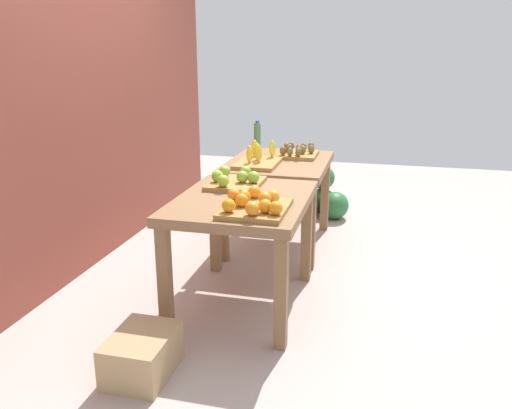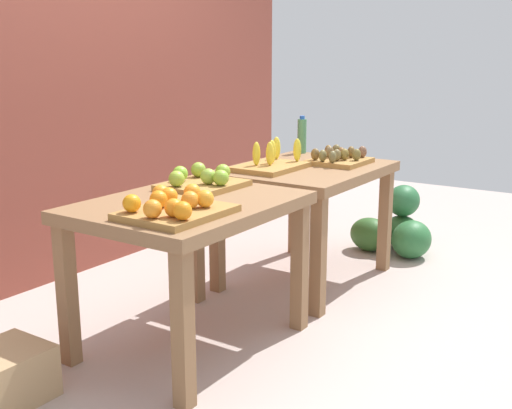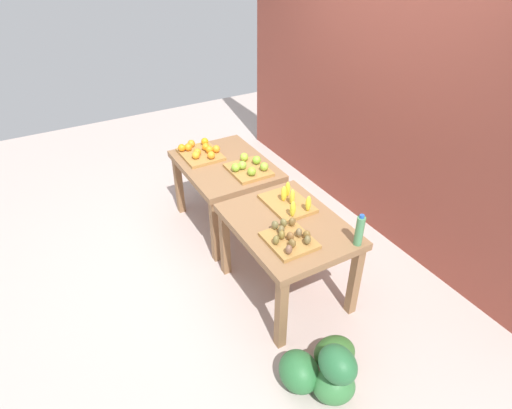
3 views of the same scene
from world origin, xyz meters
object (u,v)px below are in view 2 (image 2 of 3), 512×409
apple_bin (202,181)px  watermelon_pile (397,228)px  display_table_left (189,222)px  orange_bin (174,207)px  banana_crate (271,163)px  kiwi_bin (339,158)px  water_bottle (302,136)px  display_table_right (306,183)px

apple_bin → watermelon_pile: (1.75, -0.39, -0.59)m
display_table_left → orange_bin: bearing=-151.6°
orange_bin → apple_bin: (0.52, 0.26, -0.00)m
apple_bin → banana_crate: 0.67m
banana_crate → watermelon_pile: banana_crate is taller
watermelon_pile → kiwi_bin: bearing=168.3°
orange_bin → watermelon_pile: bearing=-3.1°
orange_bin → banana_crate: 1.22m
orange_bin → kiwi_bin: size_ratio=1.20×
kiwi_bin → water_bottle: size_ratio=1.44×
kiwi_bin → apple_bin: bearing=167.1°
display_table_right → water_bottle: bearing=32.6°
display_table_left → orange_bin: 0.33m
display_table_right → water_bottle: 0.60m
orange_bin → kiwi_bin: bearing=0.8°
display_table_left → orange_bin: (-0.26, -0.14, 0.15)m
orange_bin → watermelon_pile: size_ratio=0.70×
orange_bin → watermelon_pile: orange_bin is taller
display_table_left → banana_crate: bearing=8.0°
display_table_right → apple_bin: apple_bin is taller
display_table_right → banana_crate: (-0.19, 0.13, 0.14)m
water_bottle → kiwi_bin: bearing=-122.3°
display_table_left → display_table_right: bearing=0.0°
display_table_left → apple_bin: apple_bin is taller
display_table_left → water_bottle: water_bottle is taller
apple_bin → kiwi_bin: 1.09m
display_table_left → water_bottle: 1.63m
display_table_left → watermelon_pile: (2.01, -0.26, -0.45)m
display_table_right → kiwi_bin: kiwi_bin is taller
watermelon_pile → apple_bin: bearing=167.6°
display_table_right → kiwi_bin: (0.20, -0.12, 0.14)m
water_bottle → apple_bin: bearing=-172.5°
orange_bin → banana_crate: bearing=12.9°
display_table_left → kiwi_bin: kiwi_bin is taller
watermelon_pile → water_bottle: bearing=127.1°
display_table_right → banana_crate: bearing=146.3°
water_bottle → banana_crate: bearing=-165.7°
water_bottle → orange_bin: bearing=-166.6°
display_table_right → watermelon_pile: (0.89, -0.26, -0.45)m
orange_bin → display_table_right: bearing=5.9°
apple_bin → water_bottle: bearing=7.5°
banana_crate → apple_bin: bearing=-179.4°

